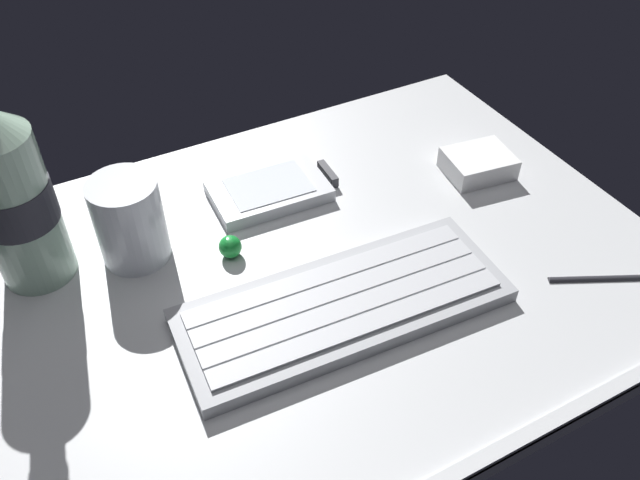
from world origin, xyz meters
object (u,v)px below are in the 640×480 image
at_px(handheld_device, 275,189).
at_px(water_bottle, 12,196).
at_px(keyboard, 343,305).
at_px(stylus_pen, 600,277).
at_px(charger_block, 478,164).
at_px(trackball_mouse, 230,247).
at_px(juice_cup, 130,224).

relative_size(handheld_device, water_bottle, 0.63).
relative_size(keyboard, stylus_pen, 3.11).
xyz_separation_m(water_bottle, stylus_pen, (0.45, -0.25, -0.09)).
bearing_deg(charger_block, trackball_mouse, 178.99).
distance_m(juice_cup, trackball_mouse, 0.09).
bearing_deg(handheld_device, trackball_mouse, -139.72).
distance_m(keyboard, handheld_device, 0.18).
height_order(handheld_device, charger_block, charger_block).
relative_size(juice_cup, water_bottle, 0.41).
bearing_deg(juice_cup, trackball_mouse, -28.65).
height_order(keyboard, handheld_device, keyboard).
distance_m(keyboard, stylus_pen, 0.24).
bearing_deg(keyboard, juice_cup, 131.87).
height_order(charger_block, trackball_mouse, charger_block).
height_order(handheld_device, trackball_mouse, trackball_mouse).
distance_m(handheld_device, trackball_mouse, 0.10).
xyz_separation_m(keyboard, handheld_device, (0.02, 0.18, -0.00)).
xyz_separation_m(handheld_device, juice_cup, (-0.16, -0.02, 0.03)).
distance_m(handheld_device, charger_block, 0.22).
height_order(juice_cup, water_bottle, water_bottle).
height_order(water_bottle, charger_block, water_bottle).
relative_size(juice_cup, stylus_pen, 0.89).
xyz_separation_m(trackball_mouse, stylus_pen, (0.29, -0.19, -0.01)).
distance_m(charger_block, trackball_mouse, 0.29).
xyz_separation_m(keyboard, juice_cup, (-0.14, 0.15, 0.03)).
bearing_deg(stylus_pen, water_bottle, 176.66).
bearing_deg(water_bottle, juice_cup, -13.40).
bearing_deg(juice_cup, water_bottle, 166.60).
xyz_separation_m(charger_block, trackball_mouse, (-0.29, 0.01, -0.00)).
bearing_deg(trackball_mouse, juice_cup, 151.35).
relative_size(charger_block, stylus_pen, 0.74).
relative_size(handheld_device, charger_block, 1.87).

